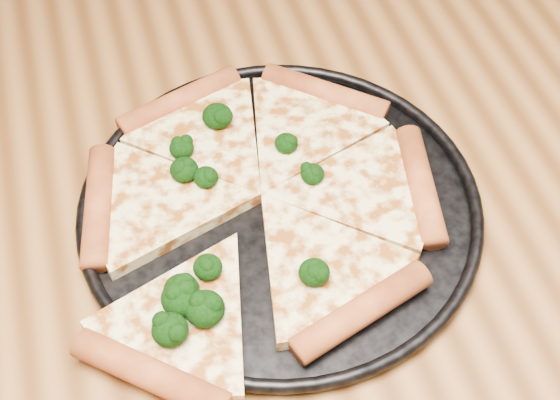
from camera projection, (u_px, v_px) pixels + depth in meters
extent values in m
cube|color=#935D2D|center=(257.00, 215.00, 0.69)|extent=(1.20, 0.90, 0.04)
cube|color=brown|center=(515.00, 97.00, 1.31)|extent=(0.06, 0.06, 0.71)
cylinder|color=black|center=(280.00, 210.00, 0.67)|extent=(0.33, 0.33, 0.01)
torus|color=black|center=(280.00, 204.00, 0.66)|extent=(0.34, 0.34, 0.01)
cylinder|color=#C96532|center=(325.00, 93.00, 0.73)|extent=(0.11, 0.10, 0.02)
cylinder|color=#C96532|center=(180.00, 101.00, 0.73)|extent=(0.12, 0.06, 0.02)
cylinder|color=#C96532|center=(99.00, 206.00, 0.65)|extent=(0.05, 0.12, 0.02)
cylinder|color=#C96532|center=(150.00, 374.00, 0.56)|extent=(0.11, 0.10, 0.02)
cylinder|color=#C96532|center=(362.00, 311.00, 0.59)|extent=(0.12, 0.06, 0.02)
cylinder|color=#C96532|center=(421.00, 185.00, 0.67)|extent=(0.05, 0.12, 0.02)
ellipsoid|color=black|center=(181.00, 298.00, 0.59)|extent=(0.03, 0.03, 0.02)
ellipsoid|color=black|center=(182.00, 290.00, 0.59)|extent=(0.03, 0.03, 0.02)
ellipsoid|color=black|center=(208.00, 267.00, 0.61)|extent=(0.02, 0.02, 0.02)
ellipsoid|color=black|center=(182.00, 148.00, 0.68)|extent=(0.02, 0.02, 0.02)
ellipsoid|color=black|center=(170.00, 330.00, 0.57)|extent=(0.03, 0.03, 0.02)
ellipsoid|color=black|center=(217.00, 116.00, 0.70)|extent=(0.03, 0.03, 0.02)
ellipsoid|color=black|center=(286.00, 143.00, 0.69)|extent=(0.02, 0.02, 0.02)
ellipsoid|color=black|center=(313.00, 174.00, 0.66)|extent=(0.02, 0.02, 0.01)
ellipsoid|color=black|center=(206.00, 177.00, 0.66)|extent=(0.02, 0.02, 0.02)
ellipsoid|color=black|center=(205.00, 309.00, 0.58)|extent=(0.03, 0.03, 0.02)
ellipsoid|color=black|center=(314.00, 272.00, 0.60)|extent=(0.02, 0.02, 0.02)
ellipsoid|color=black|center=(184.00, 170.00, 0.67)|extent=(0.02, 0.02, 0.02)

